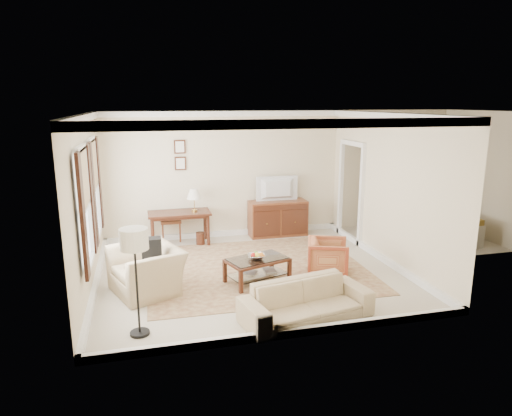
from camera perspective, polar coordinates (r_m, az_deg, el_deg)
name	(u,v)px	position (r m, az deg, el deg)	size (l,w,h in m)	color
room_shell	(249,138)	(8.00, -0.87, 8.69)	(5.51, 5.01, 2.91)	beige
annex_bedroom	(426,224)	(11.27, 20.51, -1.84)	(3.00, 2.70, 2.90)	beige
window_front	(85,208)	(7.28, -20.64, 0.06)	(0.12, 1.56, 1.80)	#CCB284
window_rear	(94,188)	(8.84, -19.57, 2.33)	(0.12, 1.56, 1.80)	#CCB284
doorway	(351,193)	(10.52, 11.73, 1.81)	(0.10, 1.12, 2.25)	white
rug	(256,268)	(8.73, 0.05, -7.55)	(4.04, 3.46, 0.01)	brown
writing_desk	(179,217)	(10.16, -9.56, -1.10)	(1.35, 0.67, 0.74)	#3A1B10
desk_chair	(170,218)	(10.51, -10.65, -1.23)	(0.45, 0.45, 1.05)	brown
desk_lamp	(194,200)	(10.11, -7.74, 0.99)	(0.32, 0.32, 0.50)	silver
framed_prints	(180,155)	(10.33, -9.48, 6.56)	(0.25, 0.04, 0.68)	#3A1B10
sideboard	(278,218)	(10.77, 2.73, -1.27)	(1.35, 0.52, 0.83)	brown
tv	(278,181)	(10.56, 2.81, 3.38)	(0.94, 0.54, 0.12)	black
coffee_table	(257,264)	(8.00, 0.16, -6.99)	(1.19, 0.91, 0.45)	#3A1B10
fruit_bowl	(256,256)	(7.91, 0.04, -6.00)	(0.42, 0.42, 0.10)	silver
book_a	(246,274)	(8.00, -1.25, -8.25)	(0.28, 0.04, 0.38)	brown
book_b	(264,271)	(8.16, 1.00, -7.84)	(0.28, 0.03, 0.38)	brown
striped_armchair	(328,255)	(8.46, 8.97, -5.85)	(0.71, 0.66, 0.73)	#973821
club_armchair	(147,263)	(7.78, -13.52, -6.68)	(1.15, 0.75, 1.01)	#CABB88
backpack	(152,248)	(7.67, -12.93, -4.94)	(0.32, 0.22, 0.40)	black
sofa	(306,295)	(6.73, 6.33, -10.77)	(1.91, 0.56, 0.75)	#CABB88
floor_lamp	(134,247)	(6.16, -14.95, -4.74)	(0.37, 0.37, 1.50)	black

